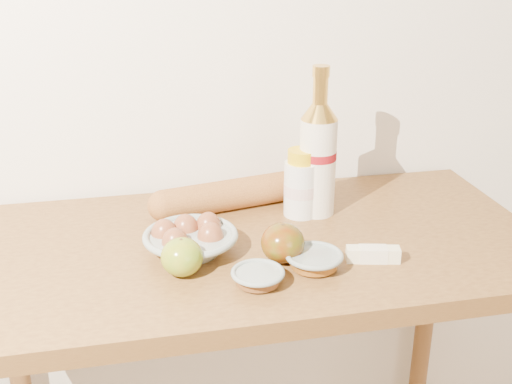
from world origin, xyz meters
TOP-DOWN VIEW (x-y plane):
  - back_wall at (0.00, 1.51)m, footprint 3.50×0.02m
  - table at (0.00, 1.18)m, footprint 1.20×0.60m
  - bourbon_bottle at (0.17, 1.29)m, footprint 0.10×0.10m
  - cream_bottle at (0.13, 1.29)m, footprint 0.08×0.08m
  - egg_bowl at (-0.13, 1.16)m, footprint 0.22×0.22m
  - baguette at (-0.00, 1.35)m, footprint 0.42×0.15m
  - apple_yellowgreen at (-0.16, 1.07)m, footprint 0.10×0.10m
  - apple_redgreen_right at (0.04, 1.08)m, footprint 0.09×0.09m
  - sugar_bowl at (-0.03, 1.01)m, footprint 0.11×0.11m
  - syrup_bowl at (0.09, 1.04)m, footprint 0.13×0.13m
  - butter_stick at (0.21, 1.05)m, footprint 0.11×0.05m

SIDE VIEW (x-z plane):
  - table at x=0.00m, z-range 0.33..1.23m
  - butter_stick at x=0.21m, z-range 0.90..0.93m
  - sugar_bowl at x=-0.03m, z-range 0.90..0.93m
  - syrup_bowl at x=0.09m, z-range 0.90..0.93m
  - egg_bowl at x=-0.13m, z-range 0.89..0.96m
  - baguette at x=0.00m, z-range 0.90..0.97m
  - apple_yellowgreen at x=-0.16m, z-range 0.90..0.97m
  - apple_redgreen_right at x=0.04m, z-range 0.90..0.98m
  - cream_bottle at x=0.13m, z-range 0.89..1.05m
  - bourbon_bottle at x=0.17m, z-range 0.87..1.20m
  - back_wall at x=0.00m, z-range 0.00..2.60m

